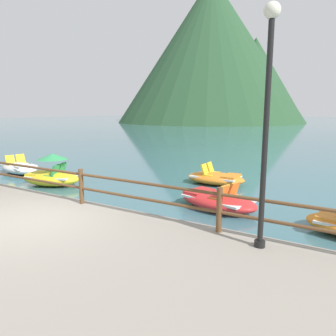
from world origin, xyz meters
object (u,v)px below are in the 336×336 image
Objects in this scene: pedal_boat_1 at (51,175)px; pedal_boat_2 at (216,178)px; lamp_post at (267,107)px; pedal_boat_4 at (19,168)px; pedal_boat_3 at (217,200)px.

pedal_boat_1 reaches higher than pedal_boat_2.
lamp_post is 1.54× the size of pedal_boat_4.
pedal_boat_4 is at bearing 178.33° from pedal_boat_3.
pedal_boat_3 is 1.00× the size of pedal_boat_4.
pedal_boat_4 is (-8.62, -2.71, 0.02)m from pedal_boat_2.
lamp_post is 1.67× the size of pedal_boat_1.
lamp_post is at bearing -60.29° from pedal_boat_2.
lamp_post reaches higher than pedal_boat_3.
lamp_post is at bearing -54.80° from pedal_boat_3.
pedal_boat_1 is 3.40m from pedal_boat_4.
pedal_boat_1 is 0.92× the size of pedal_boat_4.
pedal_boat_4 is at bearing 165.42° from pedal_boat_1.
pedal_boat_1 is (-8.73, 2.38, -2.53)m from lamp_post.
pedal_boat_2 is 9.04m from pedal_boat_4.
pedal_boat_2 is at bearing 33.75° from pedal_boat_1.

